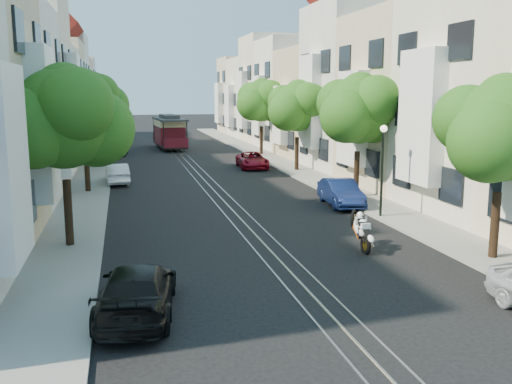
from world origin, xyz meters
TOP-DOWN VIEW (x-y plane):
  - ground at (0.00, 28.00)m, footprint 200.00×200.00m
  - sidewalk_east at (7.25, 28.00)m, footprint 2.50×80.00m
  - sidewalk_west at (-7.25, 28.00)m, footprint 2.50×80.00m
  - rail_left at (-0.55, 28.00)m, footprint 0.06×80.00m
  - rail_slot at (0.00, 28.00)m, footprint 0.06×80.00m
  - rail_right at (0.55, 28.00)m, footprint 0.06×80.00m
  - lane_line at (0.00, 28.00)m, footprint 0.08×80.00m
  - townhouses_east at (11.87, 27.91)m, footprint 7.75×72.00m
  - townhouses_west at (-11.87, 27.91)m, footprint 7.75×72.00m
  - tree_e_a at (7.26, -3.02)m, footprint 4.72×3.87m
  - tree_e_b at (7.26, 8.98)m, footprint 4.93×4.08m
  - tree_e_c at (7.26, 19.98)m, footprint 4.84×3.99m
  - tree_e_d at (7.26, 30.98)m, footprint 5.01×4.16m
  - tree_w_a at (-7.14, 1.98)m, footprint 4.93×4.08m
  - tree_w_b at (-7.14, 13.98)m, footprint 4.72×3.87m
  - tree_w_c at (-7.14, 24.98)m, footprint 5.13×4.28m
  - tree_w_d at (-7.14, 35.98)m, footprint 4.84×3.99m
  - lamp_east at (6.30, 4.00)m, footprint 0.32×0.32m
  - lamp_west at (-6.30, 22.00)m, footprint 0.32×0.32m
  - sportbike_rider at (3.25, -0.78)m, footprint 0.49×1.89m
  - cable_car at (-0.50, 38.95)m, footprint 3.12×8.34m
  - parked_car_e_mid at (5.60, 7.18)m, footprint 1.71×4.20m
  - parked_car_e_far at (4.40, 22.38)m, footprint 2.28×4.55m
  - parked_car_w_near at (-4.91, -5.23)m, footprint 2.47×4.85m
  - parked_car_w_mid at (-5.60, 17.13)m, footprint 1.65×3.94m
  - parked_car_w_far at (-5.60, 33.72)m, footprint 1.85×3.91m

SIDE VIEW (x-z plane):
  - ground at x=0.00m, z-range 0.00..0.00m
  - lane_line at x=0.00m, z-range 0.00..0.01m
  - rail_left at x=-0.55m, z-range 0.00..0.02m
  - rail_slot at x=0.00m, z-range 0.00..0.02m
  - rail_right at x=0.55m, z-range 0.00..0.02m
  - sidewalk_east at x=7.25m, z-range 0.00..0.12m
  - sidewalk_west at x=-7.25m, z-range 0.00..0.12m
  - parked_car_e_far at x=4.40m, z-range 0.00..1.24m
  - parked_car_w_mid at x=-5.60m, z-range 0.00..1.27m
  - parked_car_w_far at x=-5.60m, z-range 0.00..1.29m
  - parked_car_w_near at x=-4.91m, z-range 0.00..1.35m
  - parked_car_e_mid at x=5.60m, z-range 0.00..1.35m
  - sportbike_rider at x=3.25m, z-range 0.08..1.54m
  - cable_car at x=-0.50m, z-range 0.29..3.44m
  - lamp_east at x=6.30m, z-range 0.77..4.93m
  - lamp_west at x=-6.30m, z-range 0.77..4.93m
  - tree_e_a at x=7.26m, z-range 1.26..7.53m
  - tree_w_b at x=-7.14m, z-range 1.26..7.53m
  - tree_e_c at x=7.26m, z-range 1.34..7.86m
  - tree_w_d at x=-7.14m, z-range 1.34..7.86m
  - tree_e_b at x=7.26m, z-range 1.39..8.07m
  - tree_w_a at x=-7.14m, z-range 1.39..8.07m
  - tree_e_d at x=7.26m, z-range 1.44..8.29m
  - tree_w_c at x=-7.14m, z-range 1.52..8.62m
  - townhouses_west at x=-11.87m, z-range -0.80..10.96m
  - townhouses_east at x=11.87m, z-range -0.82..11.18m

